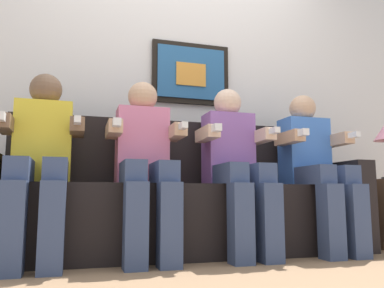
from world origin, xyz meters
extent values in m
plane|color=#8C6B4C|center=(0.00, 0.00, 0.00)|extent=(6.38, 6.38, 0.00)
cube|color=silver|center=(0.00, 0.77, 1.30)|extent=(4.90, 0.05, 2.60)
cube|color=black|center=(0.16, 0.72, 1.35)|extent=(0.63, 0.03, 0.50)
cube|color=#26598C|center=(0.16, 0.71, 1.35)|extent=(0.55, 0.02, 0.42)
cube|color=orange|center=(0.15, 0.70, 1.33)|extent=(0.24, 0.02, 0.18)
cube|color=black|center=(0.00, 0.29, 0.23)|extent=(2.22, 0.58, 0.45)
cube|color=black|center=(0.00, 0.51, 0.68)|extent=(2.22, 0.14, 0.45)
cube|color=black|center=(1.18, 0.29, 0.31)|extent=(0.14, 0.58, 0.62)
cube|color=yellow|center=(-0.88, 0.28, 0.69)|extent=(0.32, 0.20, 0.48)
sphere|color=brown|center=(-0.88, 0.28, 1.02)|extent=(0.19, 0.19, 0.19)
cube|color=#38476B|center=(-0.97, 0.08, 0.51)|extent=(0.12, 0.40, 0.12)
cube|color=#38476B|center=(-0.79, 0.08, 0.51)|extent=(0.12, 0.40, 0.12)
cube|color=#38476B|center=(-0.97, -0.12, 0.23)|extent=(0.12, 0.12, 0.45)
cube|color=#38476B|center=(-0.79, -0.12, 0.23)|extent=(0.12, 0.12, 0.45)
cube|color=brown|center=(-1.07, 0.16, 0.77)|extent=(0.08, 0.28, 0.08)
cube|color=brown|center=(-0.69, 0.16, 0.77)|extent=(0.08, 0.28, 0.08)
cube|color=white|center=(-0.69, 0.00, 0.78)|extent=(0.04, 0.13, 0.04)
cube|color=white|center=(-1.07, 0.00, 0.78)|extent=(0.04, 0.10, 0.04)
cube|color=pink|center=(-0.29, 0.28, 0.69)|extent=(0.32, 0.20, 0.48)
sphere|color=tan|center=(-0.29, 0.28, 1.02)|extent=(0.19, 0.19, 0.19)
cube|color=#38476B|center=(-0.38, 0.08, 0.51)|extent=(0.12, 0.40, 0.12)
cube|color=#38476B|center=(-0.20, 0.08, 0.51)|extent=(0.12, 0.40, 0.12)
cube|color=#38476B|center=(-0.38, -0.12, 0.23)|extent=(0.12, 0.12, 0.45)
cube|color=#38476B|center=(-0.20, -0.12, 0.23)|extent=(0.12, 0.12, 0.45)
cube|color=tan|center=(-0.48, 0.16, 0.77)|extent=(0.08, 0.28, 0.08)
cube|color=tan|center=(-0.10, 0.16, 0.77)|extent=(0.08, 0.28, 0.08)
cube|color=white|center=(-0.10, 0.00, 0.78)|extent=(0.04, 0.13, 0.04)
cube|color=white|center=(-0.48, 0.00, 0.78)|extent=(0.04, 0.10, 0.04)
cube|color=#8C59A5|center=(0.29, 0.28, 0.69)|extent=(0.32, 0.20, 0.48)
sphere|color=beige|center=(0.29, 0.28, 1.02)|extent=(0.19, 0.19, 0.19)
cube|color=#38476B|center=(0.20, 0.08, 0.51)|extent=(0.12, 0.40, 0.12)
cube|color=#38476B|center=(0.38, 0.08, 0.51)|extent=(0.12, 0.40, 0.12)
cube|color=#38476B|center=(0.20, -0.12, 0.23)|extent=(0.12, 0.12, 0.45)
cube|color=#38476B|center=(0.38, -0.12, 0.23)|extent=(0.12, 0.12, 0.45)
cube|color=beige|center=(0.10, 0.16, 0.77)|extent=(0.08, 0.28, 0.08)
cube|color=beige|center=(0.48, 0.16, 0.77)|extent=(0.08, 0.28, 0.08)
cube|color=white|center=(0.48, 0.00, 0.78)|extent=(0.04, 0.13, 0.04)
cube|color=white|center=(0.10, 0.00, 0.78)|extent=(0.04, 0.10, 0.04)
cube|color=#3F72CC|center=(0.88, 0.28, 0.69)|extent=(0.32, 0.20, 0.48)
sphere|color=tan|center=(0.88, 0.28, 1.02)|extent=(0.19, 0.19, 0.19)
cube|color=#38476B|center=(0.79, 0.08, 0.51)|extent=(0.12, 0.40, 0.12)
cube|color=#38476B|center=(0.97, 0.08, 0.51)|extent=(0.12, 0.40, 0.12)
cube|color=#38476B|center=(0.79, -0.12, 0.23)|extent=(0.12, 0.12, 0.45)
cube|color=#38476B|center=(0.97, -0.12, 0.23)|extent=(0.12, 0.12, 0.45)
cube|color=tan|center=(0.69, 0.16, 0.77)|extent=(0.08, 0.28, 0.08)
cube|color=tan|center=(1.07, 0.16, 0.77)|extent=(0.08, 0.28, 0.08)
cube|color=white|center=(1.07, 0.00, 0.78)|extent=(0.04, 0.13, 0.04)
cube|color=white|center=(0.69, 0.00, 0.78)|extent=(0.04, 0.10, 0.04)
camera|label=1|loc=(-0.69, -2.18, 0.37)|focal=36.71mm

